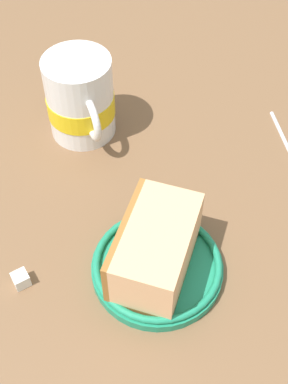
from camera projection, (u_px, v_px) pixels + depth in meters
ground_plane at (160, 235)px, 58.03cm from camera, size 131.30×131.30×3.09cm
small_plate at (157, 266)px, 52.64cm from camera, size 13.39×13.39×1.83cm
cake_slice at (155, 248)px, 50.15cm from camera, size 11.80×7.74×6.12cm
tea_mug at (81, 99)px, 62.51cm from camera, size 9.98×8.40×10.51cm
sugar_cube at (21, 279)px, 51.87cm from camera, size 2.17×2.17×1.53cm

